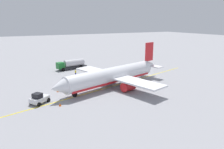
# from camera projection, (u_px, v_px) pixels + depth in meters

# --- Properties ---
(ground_plane) EXTENTS (400.00, 400.00, 0.00)m
(ground_plane) POSITION_uv_depth(u_px,v_px,m) (112.00, 86.00, 51.97)
(ground_plane) COLOR #939399
(airplane) EXTENTS (33.52, 27.20, 9.74)m
(airplane) POSITION_uv_depth(u_px,v_px,m) (113.00, 75.00, 51.63)
(airplane) COLOR white
(airplane) RESTS_ON ground
(fuel_tanker) EXTENTS (10.46, 4.21, 3.15)m
(fuel_tanker) POSITION_uv_depth(u_px,v_px,m) (71.00, 64.00, 70.27)
(fuel_tanker) COLOR #2D2D33
(fuel_tanker) RESTS_ON ground
(pushback_tug) EXTENTS (4.10, 3.85, 2.20)m
(pushback_tug) POSITION_uv_depth(u_px,v_px,m) (39.00, 99.00, 40.97)
(pushback_tug) COLOR silver
(pushback_tug) RESTS_ON ground
(refueling_worker) EXTENTS (0.50, 0.61, 1.71)m
(refueling_worker) POSITION_uv_depth(u_px,v_px,m) (76.00, 73.00, 62.16)
(refueling_worker) COLOR navy
(refueling_worker) RESTS_ON ground
(safety_cone_nose) EXTENTS (0.51, 0.51, 0.56)m
(safety_cone_nose) POSITION_uv_depth(u_px,v_px,m) (60.00, 105.00, 39.86)
(safety_cone_nose) COLOR #F2590F
(safety_cone_nose) RESTS_ON ground
(safety_cone_wingtip) EXTENTS (0.62, 0.62, 0.69)m
(safety_cone_wingtip) POSITION_uv_depth(u_px,v_px,m) (58.00, 90.00, 47.95)
(safety_cone_wingtip) COLOR #F2590F
(safety_cone_wingtip) RESTS_ON ground
(taxi_line_marking) EXTENTS (59.60, 16.32, 0.01)m
(taxi_line_marking) POSITION_uv_depth(u_px,v_px,m) (112.00, 86.00, 51.96)
(taxi_line_marking) COLOR yellow
(taxi_line_marking) RESTS_ON ground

